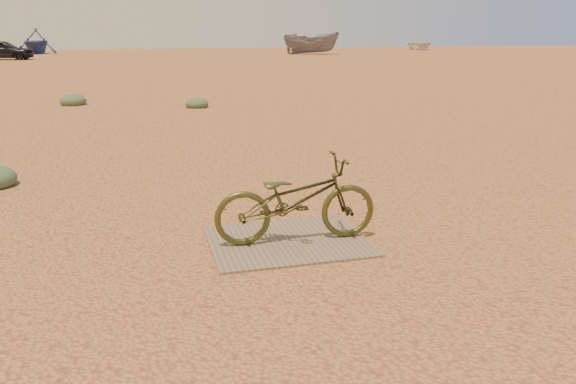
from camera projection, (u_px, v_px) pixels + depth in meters
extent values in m
plane|color=tan|center=(275.00, 264.00, 4.74)|extent=(120.00, 120.00, 0.00)
cube|color=#7A6852|center=(288.00, 241.00, 5.22)|extent=(1.45, 1.15, 0.02)
imported|color=#40431E|center=(296.00, 200.00, 5.10)|extent=(1.52, 0.57, 0.79)
imported|color=black|center=(2.00, 50.00, 37.51)|extent=(4.04, 2.16, 1.31)
imported|color=navy|center=(36.00, 41.00, 46.89)|extent=(4.10, 4.53, 2.10)
imported|color=slate|center=(311.00, 43.00, 46.21)|extent=(4.87, 2.92, 1.77)
imported|color=silver|center=(419.00, 44.00, 57.71)|extent=(5.17, 5.99, 1.04)
ellipsoid|color=#4C6643|center=(197.00, 107.00, 14.38)|extent=(0.59, 0.59, 0.33)
ellipsoid|color=#4C6643|center=(74.00, 105.00, 14.87)|extent=(0.68, 0.68, 0.37)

